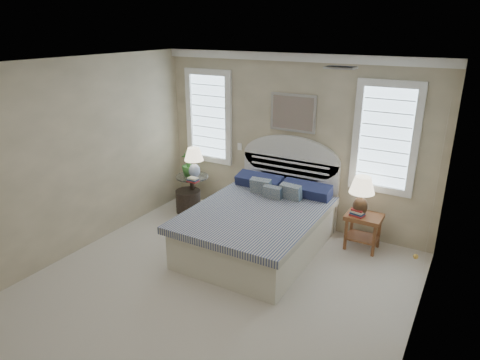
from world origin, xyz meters
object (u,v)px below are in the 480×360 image
at_px(bed, 261,223).
at_px(nightstand_right, 363,224).
at_px(floor_pot, 188,201).
at_px(lamp_left, 194,159).
at_px(lamp_right, 362,192).
at_px(side_table_left, 193,189).

relative_size(bed, nightstand_right, 4.29).
distance_m(nightstand_right, floor_pot, 2.99).
relative_size(floor_pot, lamp_left, 0.81).
bearing_deg(bed, nightstand_right, 28.03).
distance_m(bed, lamp_right, 1.49).
relative_size(bed, lamp_left, 4.32).
bearing_deg(side_table_left, lamp_left, -18.11).
bearing_deg(lamp_left, bed, -19.82).
bearing_deg(nightstand_right, floor_pot, -176.13).
relative_size(nightstand_right, lamp_right, 0.91).
height_order(floor_pot, lamp_right, lamp_right).
relative_size(side_table_left, lamp_left, 1.20).
bearing_deg(nightstand_right, side_table_left, -178.06).
bearing_deg(lamp_left, nightstand_right, 2.48).
bearing_deg(floor_pot, side_table_left, 75.04).
xyz_separation_m(side_table_left, lamp_left, (0.08, -0.02, 0.56)).
height_order(side_table_left, lamp_right, lamp_right).
distance_m(lamp_left, lamp_right, 2.81).
bearing_deg(nightstand_right, lamp_right, -165.16).
relative_size(bed, floor_pot, 5.30).
xyz_separation_m(bed, lamp_left, (-1.57, 0.57, 0.57)).
relative_size(bed, lamp_right, 3.90).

